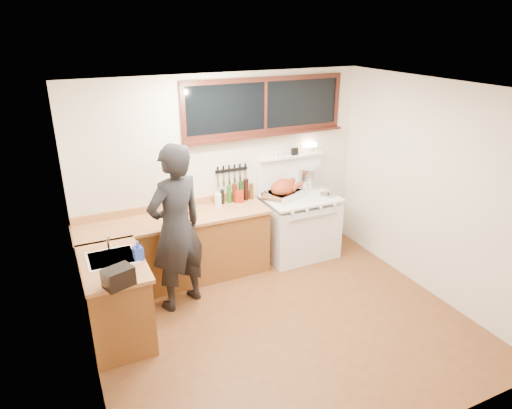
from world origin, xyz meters
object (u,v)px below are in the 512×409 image
cutting_board (181,217)px  man (176,229)px  vintage_stove (299,225)px  roast_turkey (283,190)px

cutting_board → man: bearing=-112.7°
vintage_stove → roast_turkey: size_ratio=2.59×
vintage_stove → cutting_board: size_ratio=3.59×
cutting_board → roast_turkey: bearing=5.9°
man → cutting_board: (0.17, 0.41, -0.04)m
man → cutting_board: 0.45m
vintage_stove → roast_turkey: 0.59m
vintage_stove → cutting_board: bearing=-177.4°
roast_turkey → vintage_stove: bearing=-18.9°
man → cutting_board: man is taller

